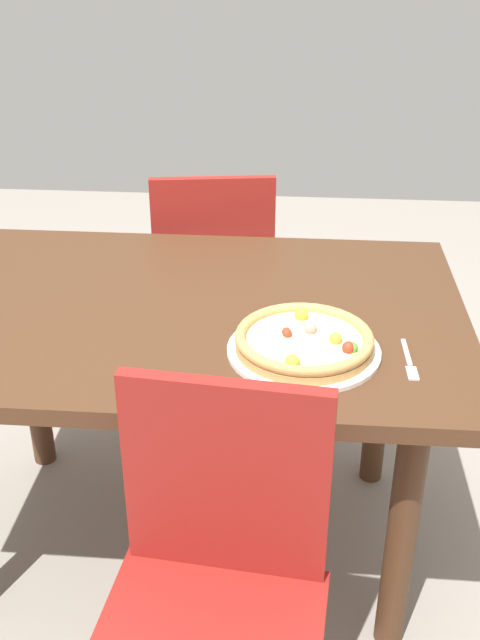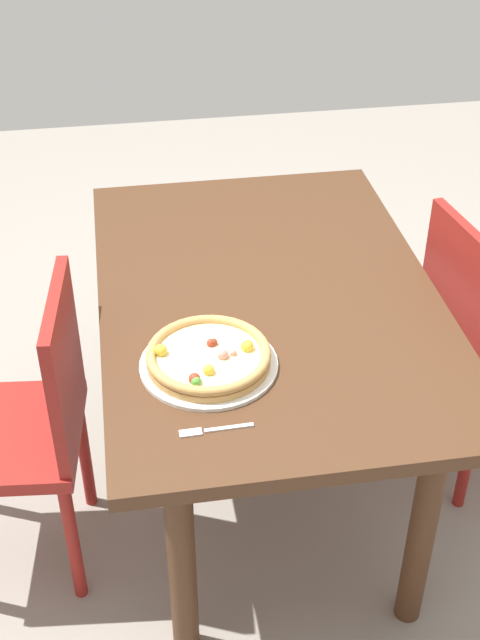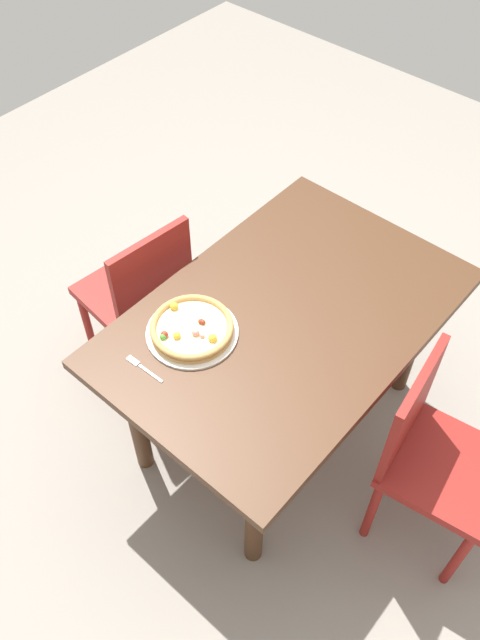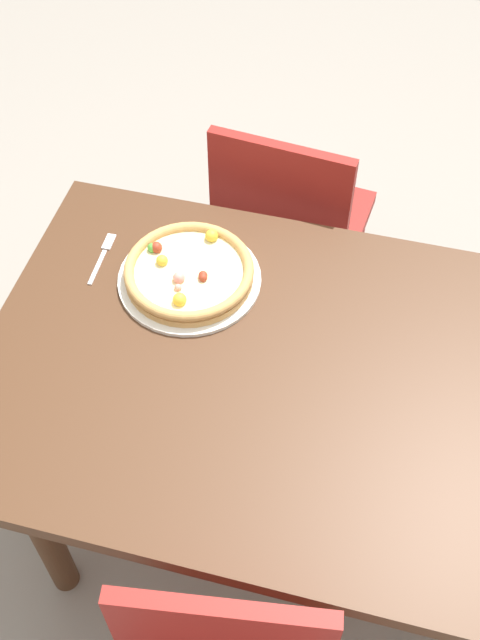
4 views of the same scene
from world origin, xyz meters
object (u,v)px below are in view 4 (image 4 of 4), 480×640
(fork, at_px, (103,254))
(dining_table, at_px, (293,401))
(pizza, at_px, (189,272))
(chair_far, at_px, (289,229))
(plate, at_px, (190,279))

(fork, bearing_deg, dining_table, -115.33)
(pizza, bearing_deg, chair_far, 72.47)
(dining_table, relative_size, plate, 4.09)
(dining_table, bearing_deg, fork, 156.37)
(plate, xyz_separation_m, pizza, (-0.00, 0.00, 0.03))
(chair_far, relative_size, pizza, 2.99)
(dining_table, xyz_separation_m, pizza, (-0.29, 0.20, 0.13))
(plate, height_order, pizza, pizza)
(dining_table, xyz_separation_m, plate, (-0.29, 0.20, 0.11))
(plate, distance_m, pizza, 0.03)
(plate, xyz_separation_m, fork, (-0.22, 0.03, -0.00))
(dining_table, xyz_separation_m, chair_far, (-0.15, 0.67, -0.15))
(plate, bearing_deg, chair_far, 72.56)
(pizza, height_order, fork, pizza)
(chair_far, height_order, pizza, chair_far)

